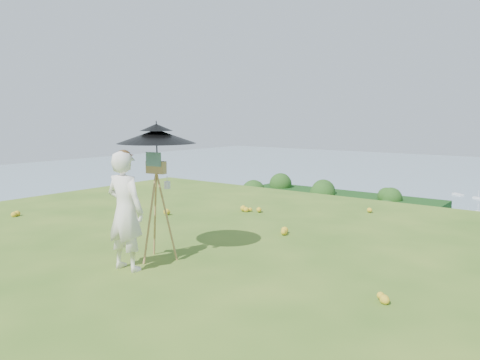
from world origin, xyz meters
The scene contains 7 objects.
ground centered at (0.00, 0.00, 0.00)m, with size 14.00×14.00×0.00m, color #38681D.
peninsula centered at (-75.00, 155.00, -29.00)m, with size 90.00×60.00×12.00m, color #0E340F, non-canonical shape.
wildflowers centered at (0.00, 0.25, 0.06)m, with size 10.00×10.50×0.12m, color gold, non-canonical shape.
painter centered at (0.14, -0.84, 0.88)m, with size 0.64×0.42×1.75m, color white.
field_easel centered at (0.15, -0.23, 0.85)m, with size 0.65×0.65×1.70m, color #AC7E48, non-canonical shape.
sun_umbrella centered at (0.14, -0.20, 1.79)m, with size 1.21×1.21×0.78m, color black, non-canonical shape.
painter_cap centered at (0.14, -0.84, 1.70)m, with size 0.22×0.26×0.10m, color #CB6F76, non-canonical shape.
Camera 1 is at (5.49, -5.16, 2.24)m, focal length 35.00 mm.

